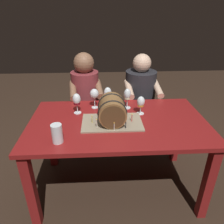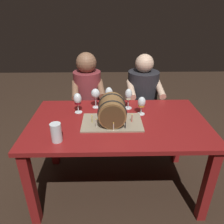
% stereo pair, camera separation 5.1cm
% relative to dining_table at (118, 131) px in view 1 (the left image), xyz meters
% --- Properties ---
extents(ground_plane, '(8.00, 8.00, 0.00)m').
position_rel_dining_table_xyz_m(ground_plane, '(0.00, 0.00, -0.63)').
color(ground_plane, '#332319').
extents(dining_table, '(1.48, 0.85, 0.74)m').
position_rel_dining_table_xyz_m(dining_table, '(0.00, 0.00, 0.00)').
color(dining_table, maroon).
rests_on(dining_table, ground).
extents(barrel_cake, '(0.49, 0.30, 0.23)m').
position_rel_dining_table_xyz_m(barrel_cake, '(-0.05, -0.04, 0.21)').
color(barrel_cake, gray).
rests_on(barrel_cake, dining_table).
extents(wine_glass_empty, '(0.08, 0.08, 0.19)m').
position_rel_dining_table_xyz_m(wine_glass_empty, '(-0.20, 0.26, 0.24)').
color(wine_glass_empty, white).
rests_on(wine_glass_empty, dining_table).
extents(wine_glass_rose, '(0.07, 0.07, 0.19)m').
position_rel_dining_table_xyz_m(wine_glass_rose, '(-0.07, 0.30, 0.23)').
color(wine_glass_rose, white).
rests_on(wine_glass_rose, dining_table).
extents(wine_glass_red, '(0.07, 0.07, 0.18)m').
position_rel_dining_table_xyz_m(wine_glass_red, '(-0.35, 0.16, 0.23)').
color(wine_glass_red, white).
rests_on(wine_glass_red, dining_table).
extents(wine_glass_amber, '(0.07, 0.07, 0.16)m').
position_rel_dining_table_xyz_m(wine_glass_amber, '(0.21, 0.11, 0.21)').
color(wine_glass_amber, white).
rests_on(wine_glass_amber, dining_table).
extents(wine_glass_white, '(0.07, 0.07, 0.19)m').
position_rel_dining_table_xyz_m(wine_glass_white, '(0.10, 0.24, 0.23)').
color(wine_glass_white, white).
rests_on(wine_glass_white, dining_table).
extents(beer_pint, '(0.08, 0.08, 0.14)m').
position_rel_dining_table_xyz_m(beer_pint, '(-0.45, -0.29, 0.17)').
color(beer_pint, white).
rests_on(beer_pint, dining_table).
extents(person_seated_left, '(0.38, 0.48, 1.16)m').
position_rel_dining_table_xyz_m(person_seated_left, '(-0.31, 0.70, -0.11)').
color(person_seated_left, '#4C1B1E').
rests_on(person_seated_left, ground).
extents(person_seated_right, '(0.39, 0.47, 1.14)m').
position_rel_dining_table_xyz_m(person_seated_right, '(0.31, 0.70, -0.10)').
color(person_seated_right, black).
rests_on(person_seated_right, ground).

